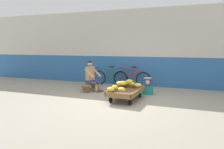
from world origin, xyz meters
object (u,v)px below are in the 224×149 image
(banana_cart, at_px, (126,92))
(bicycle_far_left, at_px, (132,78))
(low_bench, at_px, (90,85))
(bicycle_near_left, at_px, (110,77))
(plastic_crate, at_px, (148,90))
(vendor_seated, at_px, (92,76))
(weighing_scale, at_px, (148,82))

(banana_cart, distance_m, bicycle_far_left, 2.25)
(low_bench, relative_size, bicycle_near_left, 0.67)
(low_bench, bearing_deg, banana_cart, -27.63)
(bicycle_far_left, bearing_deg, bicycle_near_left, -171.09)
(low_bench, distance_m, bicycle_far_left, 1.88)
(plastic_crate, height_order, bicycle_far_left, bicycle_far_left)
(vendor_seated, distance_m, bicycle_far_left, 1.85)
(low_bench, bearing_deg, vendor_seated, -18.92)
(banana_cart, distance_m, vendor_seated, 1.86)
(low_bench, distance_m, vendor_seated, 0.38)
(bicycle_far_left, bearing_deg, vendor_seated, -132.41)
(banana_cart, xyz_separation_m, vendor_seated, (-1.62, 0.86, 0.33))
(plastic_crate, relative_size, bicycle_far_left, 0.22)
(bicycle_near_left, xyz_separation_m, bicycle_far_left, (0.95, 0.15, 0.00))
(low_bench, xyz_separation_m, plastic_crate, (2.22, 0.11, -0.05))
(plastic_crate, bearing_deg, low_bench, -177.24)
(low_bench, height_order, weighing_scale, weighing_scale)
(weighing_scale, relative_size, bicycle_near_left, 0.18)
(low_bench, height_order, bicycle_far_left, bicycle_far_left)
(low_bench, distance_m, bicycle_near_left, 1.24)
(banana_cart, xyz_separation_m, bicycle_near_left, (-1.33, 2.07, 0.11))
(bicycle_near_left, relative_size, bicycle_far_left, 1.00)
(plastic_crate, distance_m, bicycle_far_left, 1.53)
(bicycle_far_left, bearing_deg, plastic_crate, -53.47)
(banana_cart, relative_size, low_bench, 1.36)
(bicycle_near_left, bearing_deg, weighing_scale, -30.04)
(weighing_scale, bearing_deg, banana_cart, -117.78)
(weighing_scale, bearing_deg, plastic_crate, 90.00)
(bicycle_far_left, bearing_deg, weighing_scale, -53.49)
(vendor_seated, height_order, weighing_scale, vendor_seated)
(banana_cart, bearing_deg, bicycle_far_left, 99.70)
(banana_cart, bearing_deg, bicycle_near_left, 122.72)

